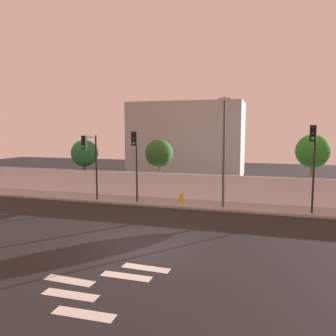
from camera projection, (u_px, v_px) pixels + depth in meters
ground_plane at (141, 244)px, 14.85m from camera, size 80.00×80.00×0.00m
sidewalk at (185, 204)px, 22.65m from camera, size 36.00×2.40×0.15m
perimeter_wall at (190, 187)px, 23.77m from camera, size 36.00×0.18×1.80m
crosswalk_marking at (101, 285)px, 10.89m from camera, size 3.92×3.89×0.01m
traffic_light_left at (314, 151)px, 18.93m from camera, size 0.49×1.23×5.15m
traffic_light_center at (135, 152)px, 22.06m from camera, size 0.45×1.18×4.78m
traffic_light_right at (90, 153)px, 22.85m from camera, size 0.44×1.47×4.52m
street_lamp_curbside at (224, 144)px, 20.71m from camera, size 0.64×2.33×6.74m
fire_hydrant at (181, 198)px, 22.15m from camera, size 0.44×0.26×0.76m
roadside_tree_leftmost at (85, 153)px, 26.91m from camera, size 2.15×2.15×4.27m
roadside_tree_midleft at (159, 153)px, 25.09m from camera, size 2.10×2.10×4.37m
roadside_tree_midright at (313, 151)px, 22.02m from camera, size 2.20×2.20×4.76m
low_building_distant at (187, 139)px, 37.80m from camera, size 12.47×6.00×8.10m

